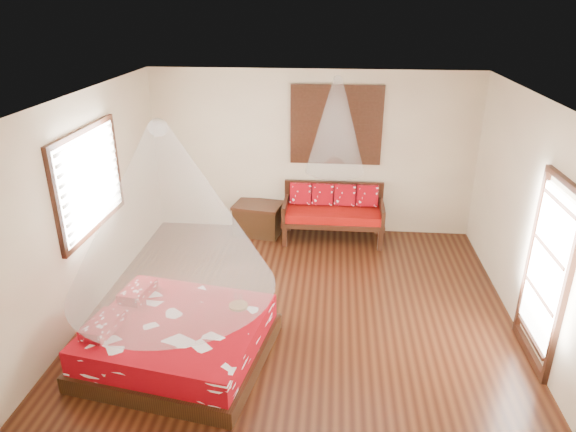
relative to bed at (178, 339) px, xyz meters
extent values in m
cube|color=black|center=(1.33, 1.02, -0.26)|extent=(5.50, 5.50, 0.02)
cube|color=white|center=(1.33, 1.02, 2.56)|extent=(5.50, 5.50, 0.02)
cube|color=beige|center=(-1.43, 1.02, 1.15)|extent=(0.02, 5.50, 2.80)
cube|color=beige|center=(4.09, 1.02, 1.15)|extent=(0.02, 5.50, 2.80)
cube|color=beige|center=(1.33, 3.78, 1.15)|extent=(5.50, 0.02, 2.80)
cube|color=beige|center=(1.33, -1.74, 1.15)|extent=(5.50, 0.02, 2.80)
cube|color=black|center=(0.02, 0.00, -0.15)|extent=(2.20, 2.05, 0.20)
cube|color=maroon|center=(0.02, 0.00, 0.10)|extent=(2.09, 1.94, 0.30)
cube|color=maroon|center=(-0.73, -0.25, 0.31)|extent=(0.36, 0.54, 0.13)
cube|color=maroon|center=(-0.61, 0.48, 0.31)|extent=(0.36, 0.54, 0.13)
cube|color=black|center=(0.93, 3.01, -0.04)|extent=(0.08, 0.08, 0.42)
cube|color=black|center=(2.51, 3.01, -0.04)|extent=(0.08, 0.08, 0.42)
cube|color=black|center=(0.93, 3.64, -0.04)|extent=(0.08, 0.08, 0.42)
cube|color=black|center=(2.51, 3.64, -0.04)|extent=(0.08, 0.08, 0.42)
cube|color=black|center=(1.72, 3.32, 0.13)|extent=(1.70, 0.76, 0.08)
cube|color=#8E0B05|center=(1.72, 3.32, 0.24)|extent=(1.64, 0.70, 0.14)
cube|color=black|center=(1.72, 3.66, 0.42)|extent=(1.70, 0.06, 0.55)
cube|color=black|center=(0.91, 3.32, 0.29)|extent=(0.06, 0.76, 0.30)
cube|color=black|center=(2.53, 3.32, 0.29)|extent=(0.06, 0.76, 0.30)
cube|color=maroon|center=(1.15, 3.54, 0.49)|extent=(0.36, 0.19, 0.38)
cube|color=maroon|center=(1.53, 3.54, 0.49)|extent=(0.36, 0.19, 0.38)
cube|color=maroon|center=(1.91, 3.54, 0.49)|extent=(0.36, 0.19, 0.38)
cube|color=maroon|center=(2.29, 3.54, 0.49)|extent=(0.36, 0.19, 0.38)
cube|color=black|center=(0.42, 3.47, 0.00)|extent=(0.85, 0.67, 0.50)
cube|color=black|center=(0.42, 3.47, 0.28)|extent=(0.89, 0.72, 0.05)
cube|color=black|center=(1.72, 3.74, 1.65)|extent=(1.52, 0.06, 1.32)
cube|color=black|center=(1.72, 3.73, 1.65)|extent=(1.35, 0.04, 1.10)
cube|color=black|center=(-1.39, 1.22, 1.45)|extent=(0.08, 1.74, 1.34)
cube|color=silver|center=(-1.35, 1.22, 1.45)|extent=(0.04, 1.54, 1.10)
cube|color=black|center=(4.05, 0.42, 0.80)|extent=(0.08, 1.02, 2.16)
cube|color=white|center=(4.03, 0.42, 0.90)|extent=(0.03, 0.82, 1.70)
cylinder|color=brown|center=(0.65, 0.35, 0.26)|extent=(0.22, 0.22, 0.03)
cone|color=white|center=(0.02, 0.00, 1.60)|extent=(2.22, 2.22, 1.80)
cone|color=white|center=(1.72, 3.27, 1.75)|extent=(0.95, 0.95, 1.50)
camera|label=1|loc=(1.70, -4.69, 3.58)|focal=32.00mm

